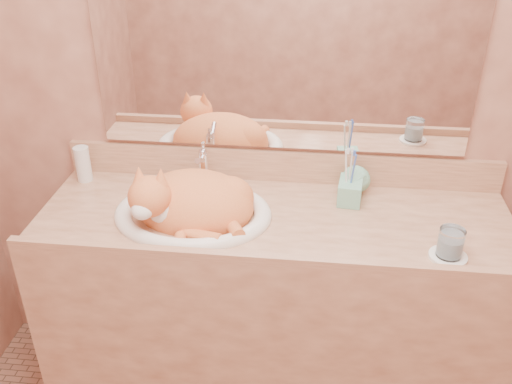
# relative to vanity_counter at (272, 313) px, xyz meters

# --- Properties ---
(wall_back) EXTENTS (2.40, 0.02, 2.50)m
(wall_back) POSITION_rel_vanity_counter_xyz_m (0.00, 0.28, 0.82)
(wall_back) COLOR brown
(wall_back) RESTS_ON ground
(vanity_counter) EXTENTS (1.60, 0.55, 0.85)m
(vanity_counter) POSITION_rel_vanity_counter_xyz_m (0.00, 0.00, 0.00)
(vanity_counter) COLOR #8F5B40
(vanity_counter) RESTS_ON floor
(mirror) EXTENTS (1.30, 0.02, 0.80)m
(mirror) POSITION_rel_vanity_counter_xyz_m (0.00, 0.26, 0.97)
(mirror) COLOR white
(mirror) RESTS_ON wall_back
(sink_basin) EXTENTS (0.56, 0.49, 0.16)m
(sink_basin) POSITION_rel_vanity_counter_xyz_m (-0.27, -0.02, 0.51)
(sink_basin) COLOR white
(sink_basin) RESTS_ON vanity_counter
(faucet) EXTENTS (0.07, 0.12, 0.16)m
(faucet) POSITION_rel_vanity_counter_xyz_m (-0.27, 0.18, 0.51)
(faucet) COLOR silver
(faucet) RESTS_ON vanity_counter
(cat) EXTENTS (0.42, 0.35, 0.22)m
(cat) POSITION_rel_vanity_counter_xyz_m (-0.28, -0.03, 0.49)
(cat) COLOR #D26230
(cat) RESTS_ON sink_basin
(soap_dispenser) EXTENTS (0.09, 0.09, 0.18)m
(soap_dispenser) POSITION_rel_vanity_counter_xyz_m (0.25, 0.08, 0.51)
(soap_dispenser) COLOR #78C0A0
(soap_dispenser) RESTS_ON vanity_counter
(toothbrush_cup) EXTENTS (0.13, 0.13, 0.10)m
(toothbrush_cup) POSITION_rel_vanity_counter_xyz_m (0.25, 0.13, 0.47)
(toothbrush_cup) COLOR #78C0A0
(toothbrush_cup) RESTS_ON vanity_counter
(toothbrushes) EXTENTS (0.03, 0.03, 0.21)m
(toothbrushes) POSITION_rel_vanity_counter_xyz_m (0.25, 0.13, 0.55)
(toothbrushes) COLOR silver
(toothbrushes) RESTS_ON toothbrush_cup
(saucer) EXTENTS (0.11, 0.11, 0.01)m
(saucer) POSITION_rel_vanity_counter_xyz_m (0.54, -0.17, 0.43)
(saucer) COLOR white
(saucer) RESTS_ON vanity_counter
(water_glass) EXTENTS (0.08, 0.08, 0.09)m
(water_glass) POSITION_rel_vanity_counter_xyz_m (0.54, -0.17, 0.48)
(water_glass) COLOR white
(water_glass) RESTS_ON saucer
(lotion_bottle) EXTENTS (0.06, 0.06, 0.13)m
(lotion_bottle) POSITION_rel_vanity_counter_xyz_m (-0.73, 0.18, 0.49)
(lotion_bottle) COLOR silver
(lotion_bottle) RESTS_ON vanity_counter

